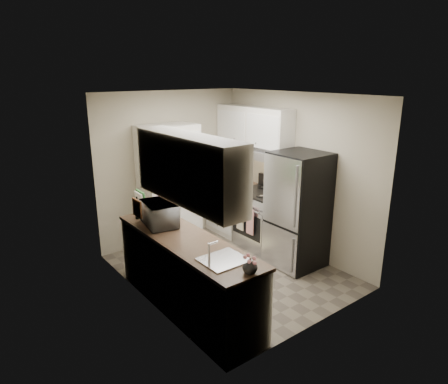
% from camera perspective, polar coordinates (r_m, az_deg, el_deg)
% --- Properties ---
extents(ground, '(3.20, 3.20, 0.00)m').
position_cam_1_polar(ground, '(5.92, 0.80, -11.19)').
color(ground, '#665B4C').
rests_on(ground, ground).
extents(room_shell, '(2.64, 3.24, 2.52)m').
position_cam_1_polar(room_shell, '(5.33, 0.78, 4.35)').
color(room_shell, '#B3AB90').
rests_on(room_shell, ground).
extents(pantry_cabinet, '(0.90, 0.55, 2.00)m').
position_cam_1_polar(pantry_cabinet, '(6.46, -7.82, 0.66)').
color(pantry_cabinet, silver).
rests_on(pantry_cabinet, ground).
extents(base_cabinet_left, '(0.60, 2.30, 0.88)m').
position_cam_1_polar(base_cabinet_left, '(4.90, -5.30, -11.77)').
color(base_cabinet_left, silver).
rests_on(base_cabinet_left, ground).
extents(countertop_left, '(0.63, 2.33, 0.04)m').
position_cam_1_polar(countertop_left, '(4.69, -5.46, -6.82)').
color(countertop_left, brown).
rests_on(countertop_left, base_cabinet_left).
extents(base_cabinet_right, '(0.60, 0.80, 0.88)m').
position_cam_1_polar(base_cabinet_right, '(7.16, 1.13, -2.25)').
color(base_cabinet_right, silver).
rests_on(base_cabinet_right, ground).
extents(countertop_right, '(0.63, 0.83, 0.04)m').
position_cam_1_polar(countertop_right, '(7.03, 1.15, 1.30)').
color(countertop_right, brown).
rests_on(countertop_right, base_cabinet_right).
extents(electric_range, '(0.71, 0.78, 1.13)m').
position_cam_1_polar(electric_range, '(6.57, 5.39, -3.75)').
color(electric_range, '#B7B7BC').
rests_on(electric_range, ground).
extents(refrigerator, '(0.70, 0.72, 1.70)m').
position_cam_1_polar(refrigerator, '(5.90, 10.52, -2.55)').
color(refrigerator, '#B7B7BC').
rests_on(refrigerator, ground).
extents(microwave, '(0.45, 0.59, 0.30)m').
position_cam_1_polar(microwave, '(5.07, -9.18, -3.09)').
color(microwave, silver).
rests_on(microwave, countertop_left).
extents(wine_bottle, '(0.07, 0.07, 0.27)m').
position_cam_1_polar(wine_bottle, '(5.35, -12.26, -2.35)').
color(wine_bottle, black).
rests_on(wine_bottle, countertop_left).
extents(flower_vase, '(0.17, 0.17, 0.15)m').
position_cam_1_polar(flower_vase, '(3.88, 3.74, -10.51)').
color(flower_vase, silver).
rests_on(flower_vase, countertop_left).
extents(cutting_board, '(0.03, 0.25, 0.32)m').
position_cam_1_polar(cutting_board, '(5.55, -11.62, -1.36)').
color(cutting_board, '#39863C').
rests_on(cutting_board, countertop_left).
extents(toaster_oven, '(0.38, 0.43, 0.21)m').
position_cam_1_polar(toaster_oven, '(7.11, 1.44, 2.53)').
color(toaster_oven, '#B6B6BB').
rests_on(toaster_oven, countertop_right).
extents(fruit_basket, '(0.31, 0.31, 0.11)m').
position_cam_1_polar(fruit_basket, '(7.09, 1.46, 3.83)').
color(fruit_basket, '#D55B0E').
rests_on(fruit_basket, toaster_oven).
extents(kitchen_mat, '(0.45, 0.70, 0.01)m').
position_cam_1_polar(kitchen_mat, '(6.41, -1.48, -8.82)').
color(kitchen_mat, '#C1B483').
rests_on(kitchen_mat, ground).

